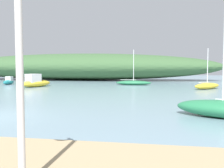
# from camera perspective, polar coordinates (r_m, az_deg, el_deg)

# --- Properties ---
(distant_hill) EXTENTS (46.71, 10.32, 4.36)m
(distant_hill) POSITION_cam_1_polar(r_m,az_deg,el_deg) (43.97, -7.60, 3.75)
(distant_hill) COLOR #3D6038
(distant_hill) RESTS_ON ground
(mast_structure) EXTENTS (1.14, 0.48, 3.61)m
(mast_structure) POSITION_cam_1_polar(r_m,az_deg,el_deg) (4.59, -22.26, 15.67)
(mast_structure) COLOR silver
(mast_structure) RESTS_ON beach_sand
(motorboat_centre_water) EXTENTS (1.19, 2.53, 0.98)m
(motorboat_centre_water) POSITION_cam_1_polar(r_m,az_deg,el_deg) (34.83, -21.62, 0.54)
(motorboat_centre_water) COLOR teal
(motorboat_centre_water) RESTS_ON ground
(sailboat_mid_channel) EXTENTS (4.22, 1.45, 4.21)m
(sailboat_mid_channel) POSITION_cam_1_polar(r_m,az_deg,el_deg) (31.35, 4.71, 0.30)
(sailboat_mid_channel) COLOR #287A4C
(sailboat_mid_channel) RESTS_ON ground
(motorboat_by_sandbar) EXTENTS (2.71, 4.15, 1.42)m
(motorboat_by_sandbar) POSITION_cam_1_polar(r_m,az_deg,el_deg) (29.41, -16.39, 0.40)
(motorboat_by_sandbar) COLOR gold
(motorboat_by_sandbar) RESTS_ON ground
(sailboat_east_reach) EXTENTS (3.36, 3.43, 3.96)m
(sailboat_east_reach) POSITION_cam_1_polar(r_m,az_deg,el_deg) (27.18, 20.05, -0.37)
(sailboat_east_reach) COLOR gold
(sailboat_east_reach) RESTS_ON ground
(sailboat_near_shore) EXTENTS (4.15, 2.91, 4.56)m
(sailboat_near_shore) POSITION_cam_1_polar(r_m,az_deg,el_deg) (12.09, 22.96, -4.99)
(sailboat_near_shore) COLOR #287A4C
(sailboat_near_shore) RESTS_ON ground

